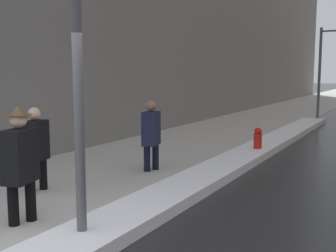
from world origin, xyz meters
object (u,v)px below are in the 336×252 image
object	(u,v)px
pedestrian_with_shoulder_bag	(151,132)
fire_hydrant	(258,142)
pedestrian_in_fedora	(20,160)
pedestrian_nearside	(35,145)

from	to	relation	value
pedestrian_with_shoulder_bag	fire_hydrant	bearing A→B (deg)	137.20
pedestrian_in_fedora	pedestrian_nearside	bearing A→B (deg)	-154.86
pedestrian_nearside	pedestrian_with_shoulder_bag	size ratio (longest dim) A/B	0.99
pedestrian_nearside	fire_hydrant	distance (m)	5.53
pedestrian_in_fedora	fire_hydrant	world-z (taller)	pedestrian_in_fedora
pedestrian_nearside	pedestrian_with_shoulder_bag	xyz separation A→B (m)	(0.93, 2.29, 0.00)
pedestrian_in_fedora	pedestrian_with_shoulder_bag	size ratio (longest dim) A/B	1.10
fire_hydrant	pedestrian_with_shoulder_bag	bearing A→B (deg)	-118.15
pedestrian_with_shoulder_bag	fire_hydrant	size ratio (longest dim) A/B	2.11
pedestrian_in_fedora	fire_hydrant	size ratio (longest dim) A/B	2.33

